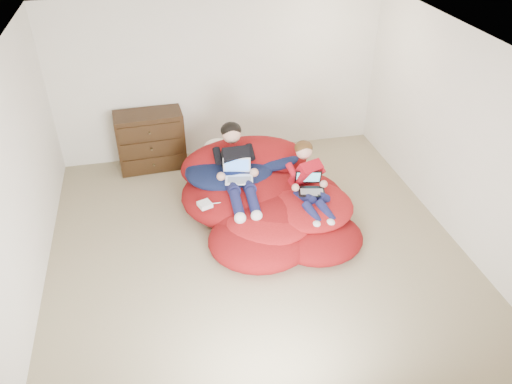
{
  "coord_description": "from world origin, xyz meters",
  "views": [
    {
      "loc": [
        -1.03,
        -4.69,
        4.06
      ],
      "look_at": [
        0.05,
        0.15,
        0.7
      ],
      "focal_mm": 35.0,
      "sensor_mm": 36.0,
      "label": 1
    }
  ],
  "objects_px": {
    "laptop_black": "(310,185)",
    "younger_boy": "(309,178)",
    "dresser": "(151,140)",
    "older_boy": "(236,165)",
    "beanbag_pile": "(264,198)",
    "laptop_white": "(238,173)"
  },
  "relations": [
    {
      "from": "beanbag_pile",
      "to": "laptop_black",
      "type": "height_order",
      "value": "beanbag_pile"
    },
    {
      "from": "older_boy",
      "to": "laptop_white",
      "type": "relative_size",
      "value": 3.28
    },
    {
      "from": "laptop_white",
      "to": "laptop_black",
      "type": "height_order",
      "value": "laptop_white"
    },
    {
      "from": "older_boy",
      "to": "laptop_black",
      "type": "relative_size",
      "value": 3.25
    },
    {
      "from": "dresser",
      "to": "younger_boy",
      "type": "relative_size",
      "value": 0.94
    },
    {
      "from": "younger_boy",
      "to": "beanbag_pile",
      "type": "bearing_deg",
      "value": 159.22
    },
    {
      "from": "dresser",
      "to": "laptop_white",
      "type": "bearing_deg",
      "value": -55.14
    },
    {
      "from": "younger_boy",
      "to": "laptop_black",
      "type": "relative_size",
      "value": 2.72
    },
    {
      "from": "younger_boy",
      "to": "older_boy",
      "type": "bearing_deg",
      "value": 155.14
    },
    {
      "from": "older_boy",
      "to": "beanbag_pile",
      "type": "bearing_deg",
      "value": -31.11
    },
    {
      "from": "beanbag_pile",
      "to": "younger_boy",
      "type": "distance_m",
      "value": 0.69
    },
    {
      "from": "dresser",
      "to": "older_boy",
      "type": "distance_m",
      "value": 1.8
    },
    {
      "from": "dresser",
      "to": "older_boy",
      "type": "xyz_separation_m",
      "value": [
        1.07,
        -1.42,
        0.26
      ]
    },
    {
      "from": "dresser",
      "to": "beanbag_pile",
      "type": "bearing_deg",
      "value": -49.33
    },
    {
      "from": "laptop_white",
      "to": "dresser",
      "type": "bearing_deg",
      "value": 124.86
    },
    {
      "from": "older_boy",
      "to": "younger_boy",
      "type": "xyz_separation_m",
      "value": [
        0.87,
        -0.4,
        -0.08
      ]
    },
    {
      "from": "younger_boy",
      "to": "laptop_white",
      "type": "xyz_separation_m",
      "value": [
        -0.87,
        0.29,
        0.02
      ]
    },
    {
      "from": "beanbag_pile",
      "to": "laptop_white",
      "type": "xyz_separation_m",
      "value": [
        -0.32,
        0.09,
        0.39
      ]
    },
    {
      "from": "older_boy",
      "to": "younger_boy",
      "type": "relative_size",
      "value": 1.19
    },
    {
      "from": "beanbag_pile",
      "to": "laptop_black",
      "type": "xyz_separation_m",
      "value": [
        0.54,
        -0.27,
        0.31
      ]
    },
    {
      "from": "dresser",
      "to": "younger_boy",
      "type": "height_order",
      "value": "younger_boy"
    },
    {
      "from": "laptop_black",
      "to": "younger_boy",
      "type": "bearing_deg",
      "value": 90.0
    }
  ]
}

